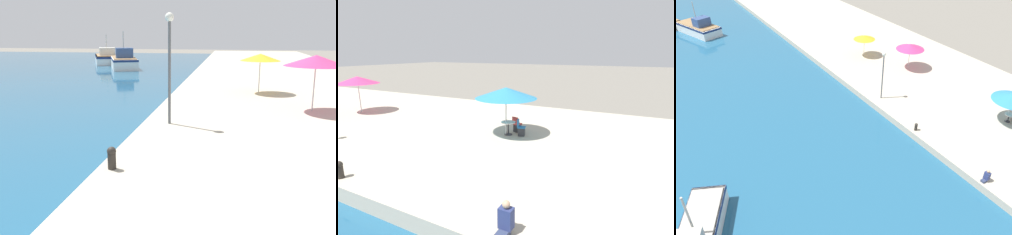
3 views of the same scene
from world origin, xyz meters
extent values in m
cylinder|color=#B7B7B7|center=(7.74, 11.15, 1.74)|extent=(0.06, 0.06, 2.22)
cone|color=teal|center=(7.74, 11.15, 2.99)|extent=(3.33, 3.33, 0.58)
cylinder|color=#B7B7B7|center=(7.64, 23.45, 1.80)|extent=(0.06, 0.06, 2.35)
cone|color=#E5387A|center=(7.64, 23.45, 3.09)|extent=(3.02, 3.02, 0.53)
cylinder|color=#333338|center=(7.84, 11.06, 0.65)|extent=(0.44, 0.44, 0.04)
cylinder|color=#333338|center=(7.84, 11.06, 0.98)|extent=(0.08, 0.08, 0.70)
cylinder|color=beige|center=(7.84, 11.06, 1.35)|extent=(0.80, 0.80, 0.04)
cube|color=#2D2D33|center=(8.56, 10.85, 0.85)|extent=(0.42, 0.42, 0.45)
cube|color=red|center=(8.56, 10.85, 1.11)|extent=(0.50, 0.50, 0.06)
cube|color=red|center=(8.37, 10.90, 1.34)|extent=(0.17, 0.40, 0.40)
cube|color=#2D2D33|center=(8.02, 10.33, 0.85)|extent=(0.41, 0.41, 0.45)
cube|color=#1E66A3|center=(8.02, 10.33, 1.11)|extent=(0.48, 0.48, 0.06)
cube|color=#1E66A3|center=(7.98, 10.53, 1.34)|extent=(0.40, 0.15, 0.40)
cube|color=#333D5B|center=(0.37, 7.44, 0.71)|extent=(0.37, 0.28, 0.16)
cube|color=navy|center=(0.56, 7.44, 1.07)|extent=(0.26, 0.36, 0.56)
sphere|color=tan|center=(0.56, 7.44, 1.45)|extent=(0.20, 0.20, 0.20)
cylinder|color=#2D2823|center=(0.45, 14.18, 0.85)|extent=(0.24, 0.24, 0.45)
sphere|color=#2D2823|center=(0.45, 14.18, 1.15)|extent=(0.26, 0.26, 0.26)
camera|label=1|loc=(3.72, 4.55, 4.44)|focal=40.00mm
camera|label=2|loc=(-4.55, 4.81, 5.10)|focal=28.00mm
camera|label=3|loc=(-15.68, -1.01, 16.23)|focal=35.00mm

